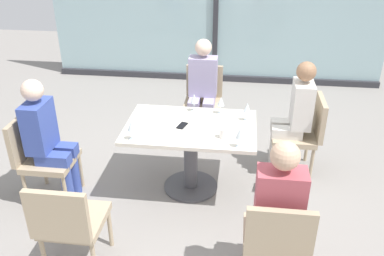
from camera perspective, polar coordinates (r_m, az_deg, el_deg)
name	(u,v)px	position (r m, az deg, el deg)	size (l,w,h in m)	color
ground_plane	(191,187)	(4.39, -0.16, -8.16)	(12.00, 12.00, 0.00)	gray
window_wall_backdrop	(216,8)	(6.88, 3.35, 16.21)	(5.46, 0.10, 2.70)	#97B7BC
dining_table_main	(191,142)	(4.09, -0.17, -1.99)	(1.27, 0.86, 0.73)	silver
chair_front_right	(276,239)	(3.11, 11.55, -14.79)	(0.46, 0.50, 0.87)	tan
chair_far_right	(303,130)	(4.57, 15.13, -0.32)	(0.50, 0.46, 0.87)	tan
chair_near_window	(203,98)	(5.21, 1.55, 4.23)	(0.46, 0.51, 0.87)	tan
chair_side_end	(40,154)	(4.26, -20.33, -3.34)	(0.50, 0.46, 0.87)	tan
chair_front_left	(69,221)	(3.32, -16.69, -12.22)	(0.46, 0.50, 0.87)	tan
person_front_right	(278,206)	(3.06, 11.80, -10.59)	(0.34, 0.39, 1.26)	#B24C56
person_far_right	(295,113)	(4.47, 14.06, 2.07)	(0.39, 0.34, 1.26)	silver
person_near_window	(202,86)	(5.03, 1.46, 5.86)	(0.34, 0.39, 1.26)	#9E93B7
person_side_end	(47,136)	(4.11, -19.43, -1.03)	(0.39, 0.34, 1.26)	#384C9E
wine_glass_0	(194,99)	(4.25, 0.30, 4.03)	(0.07, 0.07, 0.18)	silver
wine_glass_1	(221,102)	(4.20, 4.04, 3.67)	(0.07, 0.07, 0.18)	silver
wine_glass_2	(247,108)	(4.09, 7.66, 2.74)	(0.07, 0.07, 0.18)	silver
wine_glass_3	(240,134)	(3.60, 6.63, -0.77)	(0.07, 0.07, 0.18)	silver
wine_glass_4	(131,126)	(3.74, -8.41, 0.23)	(0.07, 0.07, 0.18)	silver
coffee_cup	(224,133)	(3.78, 4.39, -0.72)	(0.08, 0.08, 0.09)	white
cell_phone_on_table	(182,126)	(3.99, -1.37, 0.34)	(0.07, 0.14, 0.01)	black
handbag_1	(283,182)	(4.31, 12.49, -7.38)	(0.30, 0.16, 0.28)	silver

